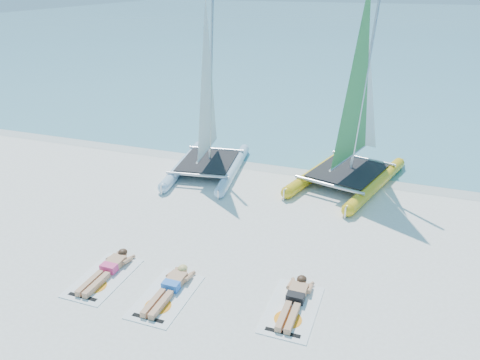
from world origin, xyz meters
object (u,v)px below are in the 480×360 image
(sunbather_a, at_px, (108,269))
(towel_c, at_px, (292,309))
(sunbather_b, at_px, (170,287))
(catamaran_blue, at_px, (207,119))
(sunbather_c, at_px, (295,299))
(catamaran_yellow, at_px, (359,116))
(towel_a, at_px, (104,278))
(towel_b, at_px, (166,296))

(sunbather_a, distance_m, towel_c, 4.30)
(sunbather_b, relative_size, towel_c, 0.93)
(catamaran_blue, bearing_deg, sunbather_c, -61.54)
(catamaran_yellow, xyz_separation_m, sunbather_a, (-4.52, -7.61, -2.03))
(catamaran_blue, distance_m, sunbather_c, 7.86)
(sunbather_c, bearing_deg, sunbather_a, -174.56)
(catamaran_yellow, xyz_separation_m, towel_c, (-0.23, -7.39, -2.13))
(towel_a, bearing_deg, sunbather_b, 2.65)
(towel_a, distance_m, sunbather_a, 0.22)
(sunbather_c, bearing_deg, catamaran_blue, 127.08)
(towel_a, height_order, towel_c, same)
(towel_b, height_order, sunbather_b, sunbather_b)
(sunbather_c, bearing_deg, catamaran_yellow, 88.16)
(catamaran_yellow, xyz_separation_m, towel_a, (-4.52, -7.80, -2.13))
(catamaran_blue, xyz_separation_m, towel_b, (1.99, -6.83, -1.84))
(catamaran_yellow, distance_m, towel_b, 8.69)
(catamaran_blue, bearing_deg, towel_b, -82.38)
(sunbather_a, relative_size, sunbather_c, 1.00)
(sunbather_b, height_order, sunbather_c, same)
(sunbather_a, relative_size, sunbather_b, 1.00)
(catamaran_yellow, bearing_deg, towel_a, -104.81)
(sunbather_c, bearing_deg, sunbather_b, -168.74)
(catamaran_yellow, relative_size, towel_a, 3.68)
(towel_b, distance_m, sunbather_b, 0.22)
(towel_c, bearing_deg, towel_a, -174.56)
(towel_a, xyz_separation_m, sunbather_a, (0.00, 0.19, 0.11))
(catamaran_yellow, distance_m, towel_a, 9.27)
(towel_b, relative_size, towel_c, 1.00)
(catamaran_blue, distance_m, sunbather_a, 6.76)
(sunbather_b, distance_m, towel_c, 2.66)
(towel_c, relative_size, sunbather_c, 1.07)
(sunbather_b, relative_size, sunbather_c, 1.00)
(towel_b, distance_m, sunbather_c, 2.73)
(towel_a, relative_size, sunbather_c, 1.07)
(sunbather_a, xyz_separation_m, towel_b, (1.66, -0.31, -0.11))
(towel_b, bearing_deg, towel_a, 176.02)
(catamaran_yellow, distance_m, sunbather_a, 9.08)
(sunbather_a, bearing_deg, sunbather_c, 5.44)
(catamaran_yellow, height_order, towel_b, catamaran_yellow)
(catamaran_yellow, relative_size, towel_c, 3.68)
(towel_a, height_order, sunbather_a, sunbather_a)
(sunbather_c, bearing_deg, towel_c, -90.00)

